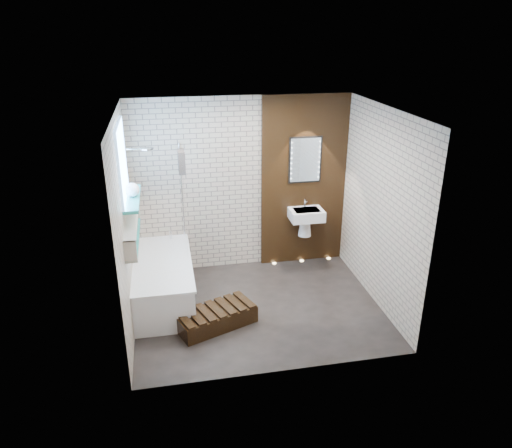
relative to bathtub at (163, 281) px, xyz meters
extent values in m
plane|color=black|center=(1.22, -0.45, -0.29)|extent=(3.20, 3.20, 0.00)
cube|color=#B6A190|center=(1.22, 0.85, 1.01)|extent=(3.20, 0.04, 2.60)
cube|color=#B6A190|center=(1.22, -1.75, 1.01)|extent=(3.20, 0.04, 2.60)
cube|color=#B6A190|center=(-0.38, -0.45, 1.01)|extent=(0.04, 2.60, 2.60)
cube|color=#B6A190|center=(2.82, -0.45, 1.01)|extent=(0.04, 2.60, 2.60)
plane|color=white|center=(1.22, -0.45, 2.31)|extent=(3.20, 3.20, 0.00)
cube|color=black|center=(2.17, 0.82, 1.01)|extent=(1.30, 0.06, 2.60)
cube|color=#7FADE0|center=(-0.36, -0.10, 1.71)|extent=(0.03, 1.00, 0.90)
cube|color=teal|center=(-0.29, -0.10, 1.24)|extent=(0.18, 1.00, 0.04)
cube|color=teal|center=(-0.31, -0.30, 0.79)|extent=(0.14, 1.30, 0.03)
cube|color=#B2A899|center=(-0.31, -0.30, 1.02)|extent=(0.14, 1.30, 0.03)
cube|color=#B2A899|center=(-0.31, -0.94, 0.91)|extent=(0.14, 0.03, 0.26)
cube|color=#B2A899|center=(-0.31, 0.33, 0.91)|extent=(0.14, 0.03, 0.26)
cube|color=white|center=(0.00, 0.00, -0.02)|extent=(0.75, 1.70, 0.55)
cube|color=white|center=(0.00, 0.00, 0.27)|extent=(0.79, 1.74, 0.03)
cylinder|color=silver|center=(0.15, 0.73, 0.35)|extent=(0.04, 0.04, 0.12)
cube|color=white|center=(0.35, 0.44, 0.99)|extent=(0.01, 0.78, 1.40)
cube|color=#2A2322|center=(0.35, 0.30, 1.56)|extent=(0.09, 0.23, 0.30)
cylinder|color=silver|center=(-0.08, 0.50, 1.71)|extent=(0.18, 0.18, 0.02)
cube|color=white|center=(2.17, 0.61, 0.56)|extent=(0.50, 0.36, 0.16)
cone|color=white|center=(2.17, 0.66, 0.34)|extent=(0.20, 0.20, 0.28)
cylinder|color=silver|center=(2.17, 0.71, 0.71)|extent=(0.03, 0.03, 0.14)
cube|color=black|center=(2.17, 0.78, 1.36)|extent=(0.50, 0.02, 0.70)
cube|color=silver|center=(2.17, 0.77, 1.36)|extent=(0.45, 0.01, 0.65)
cube|color=black|center=(0.62, -0.75, -0.18)|extent=(1.07, 0.76, 0.22)
cylinder|color=#A04918|center=(-0.31, -0.53, 0.86)|extent=(0.05, 0.05, 0.09)
cylinder|color=maroon|center=(-0.31, -0.70, 0.87)|extent=(0.05, 0.05, 0.13)
sphere|color=white|center=(-0.28, -0.09, 1.35)|extent=(0.17, 0.17, 0.17)
cylinder|color=#FFD899|center=(1.72, 0.75, -0.29)|extent=(0.06, 0.06, 0.01)
cylinder|color=#FFD899|center=(2.17, 0.75, -0.29)|extent=(0.06, 0.06, 0.01)
cylinder|color=#FFD899|center=(2.62, 0.75, -0.29)|extent=(0.06, 0.06, 0.01)
camera|label=1|loc=(0.13, -5.91, 3.26)|focal=34.17mm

